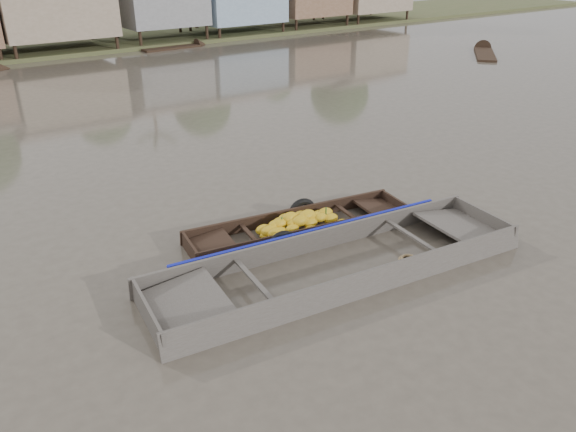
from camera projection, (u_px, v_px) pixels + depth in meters
ground at (331, 251)px, 12.33m from camera, size 120.00×120.00×0.00m
banana_boat at (298, 227)px, 13.02m from camera, size 5.56×2.22×0.77m
viewer_boat at (339, 268)px, 11.53m from camera, size 8.31×3.17×0.65m
distant_boats at (23, 77)px, 28.73m from camera, size 46.25×15.95×0.35m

